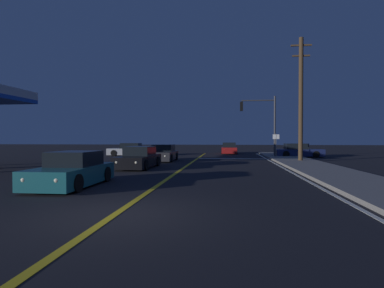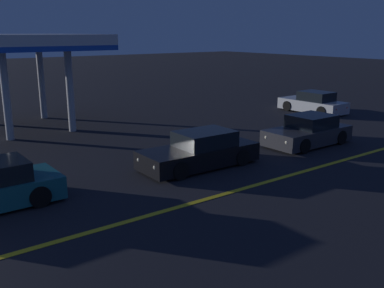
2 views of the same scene
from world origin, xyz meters
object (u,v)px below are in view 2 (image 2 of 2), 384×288
at_px(car_lead_oncoming_black, 200,151).
at_px(car_side_waiting_charcoal, 308,132).
at_px(car_following_oncoming_silver, 313,103).
at_px(gas_station_canopy, 21,44).

height_order(car_lead_oncoming_black, car_side_waiting_charcoal, same).
distance_m(car_following_oncoming_silver, car_lead_oncoming_black, 13.63).
bearing_deg(car_lead_oncoming_black, car_side_waiting_charcoal, -91.85).
relative_size(car_side_waiting_charcoal, gas_station_canopy, 0.53).
distance_m(car_lead_oncoming_black, gas_station_canopy, 11.95).
bearing_deg(car_lead_oncoming_black, car_following_oncoming_silver, -68.48).
bearing_deg(gas_station_canopy, car_side_waiting_charcoal, 38.89).
distance_m(car_following_oncoming_silver, gas_station_canopy, 17.41).
distance_m(car_side_waiting_charcoal, gas_station_canopy, 14.88).
bearing_deg(car_following_oncoming_silver, car_lead_oncoming_black, -160.78).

